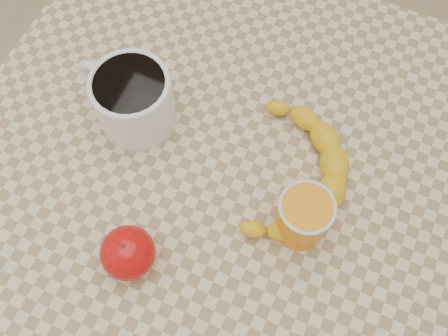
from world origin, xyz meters
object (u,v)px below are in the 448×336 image
at_px(coffee_mug, 132,98).
at_px(orange_juice_glass, 303,217).
at_px(table, 224,195).
at_px(apple, 128,253).
at_px(banana, 293,173).

xyz_separation_m(coffee_mug, orange_juice_glass, (0.28, -0.07, -0.01)).
distance_m(table, apple, 0.21).
distance_m(apple, banana, 0.25).
xyz_separation_m(table, apple, (-0.06, -0.16, 0.12)).
xyz_separation_m(apple, banana, (0.15, 0.19, -0.01)).
bearing_deg(apple, table, 69.07).
relative_size(orange_juice_glass, banana, 0.33).
distance_m(orange_juice_glass, apple, 0.23).
relative_size(coffee_mug, orange_juice_glass, 1.97).
bearing_deg(table, orange_juice_glass, -14.25).
bearing_deg(coffee_mug, orange_juice_glass, -13.00).
bearing_deg(coffee_mug, apple, -64.11).
bearing_deg(banana, coffee_mug, 178.41).
bearing_deg(banana, apple, -129.45).
height_order(table, coffee_mug, coffee_mug).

